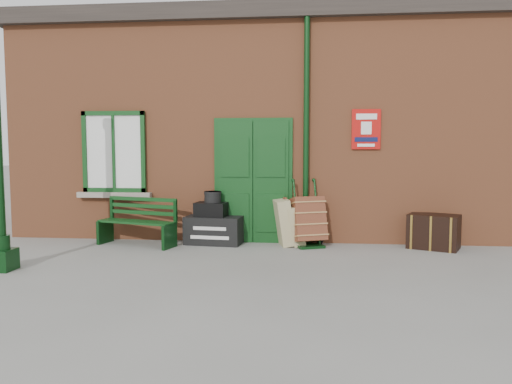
# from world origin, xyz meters

# --- Properties ---
(ground) EXTENTS (80.00, 80.00, 0.00)m
(ground) POSITION_xyz_m (0.00, 0.00, 0.00)
(ground) COLOR gray
(ground) RESTS_ON ground
(station_building) EXTENTS (10.30, 4.30, 4.36)m
(station_building) POSITION_xyz_m (-0.00, 3.49, 2.16)
(station_building) COLOR #A55A35
(station_building) RESTS_ON ground
(bench) EXTENTS (1.47, 0.81, 0.87)m
(bench) POSITION_xyz_m (-2.30, 1.00, 0.44)
(bench) COLOR #103C15
(bench) RESTS_ON ground
(houdini_trunk) EXTENTS (1.05, 0.65, 0.50)m
(houdini_trunk) POSITION_xyz_m (-0.99, 1.25, 0.25)
(houdini_trunk) COLOR black
(houdini_trunk) RESTS_ON ground
(strongbox) EXTENTS (0.59, 0.46, 0.25)m
(strongbox) POSITION_xyz_m (-1.04, 1.25, 0.62)
(strongbox) COLOR black
(strongbox) RESTS_ON houdini_trunk
(hatbox) EXTENTS (0.33, 0.33, 0.20)m
(hatbox) POSITION_xyz_m (-1.01, 1.25, 0.85)
(hatbox) COLOR black
(hatbox) RESTS_ON strongbox
(suitcase_back) EXTENTS (0.47, 0.64, 0.83)m
(suitcase_back) POSITION_xyz_m (0.27, 1.25, 0.41)
(suitcase_back) COLOR tan
(suitcase_back) RESTS_ON ground
(suitcase_front) EXTENTS (0.44, 0.58, 0.71)m
(suitcase_front) POSITION_xyz_m (0.45, 1.25, 0.36)
(suitcase_front) COLOR tan
(suitcase_front) RESTS_ON ground
(porter_trolley) EXTENTS (0.74, 0.77, 1.15)m
(porter_trolley) POSITION_xyz_m (0.68, 1.20, 0.45)
(porter_trolley) COLOR black
(porter_trolley) RESTS_ON ground
(dark_trunk) EXTENTS (0.96, 0.82, 0.59)m
(dark_trunk) POSITION_xyz_m (2.84, 1.20, 0.29)
(dark_trunk) COLOR black
(dark_trunk) RESTS_ON ground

